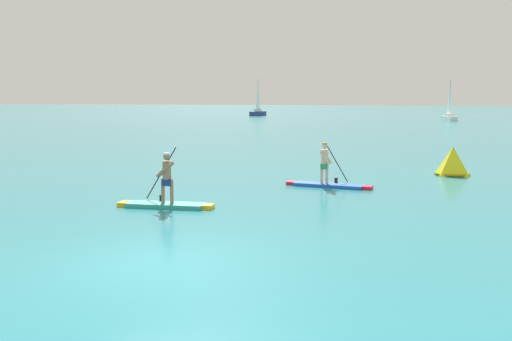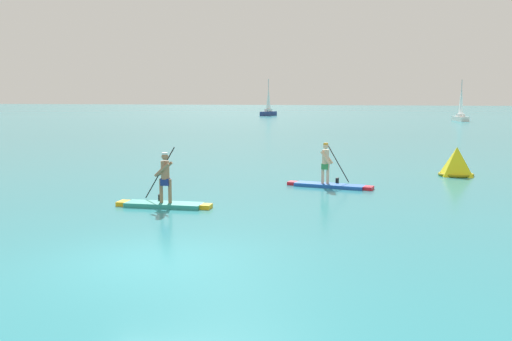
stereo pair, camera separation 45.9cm
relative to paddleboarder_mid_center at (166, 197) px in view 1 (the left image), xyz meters
The scene contains 6 objects.
ground 5.86m from the paddleboarder_mid_center, 69.14° to the right, with size 440.00×440.00×0.00m, color teal.
paddleboarder_mid_center is the anchor object (origin of this frame).
paddleboarder_far_right 6.83m from the paddleboarder_mid_center, 49.16° to the left, with size 3.33×1.10×1.69m.
race_marker_buoy 13.48m from the paddleboarder_mid_center, 45.79° to the left, with size 1.75×1.75×1.25m.
sailboat_left_horizon 84.77m from the paddleboarder_mid_center, 101.30° to the left, with size 2.37×4.20×6.58m.
sailboat_right_horizon 70.19m from the paddleboarder_mid_center, 77.82° to the left, with size 2.07×4.38×5.80m.
Camera 1 is at (4.62, -10.56, 3.40)m, focal length 39.47 mm.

